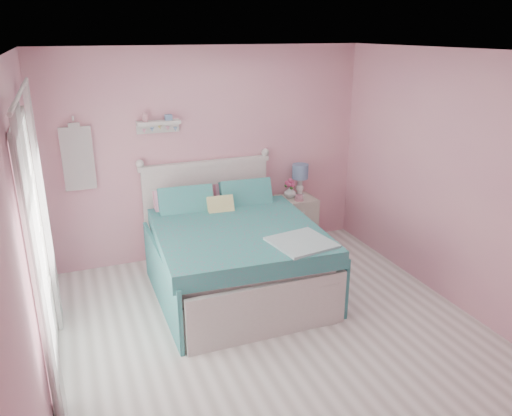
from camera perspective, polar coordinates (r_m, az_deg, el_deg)
floor at (r=4.84m, az=2.95°, el=-15.09°), size 4.50×4.50×0.00m
room_shell at (r=4.15m, az=3.33°, el=3.18°), size 4.50×4.50×4.50m
bed at (r=5.57m, az=-2.67°, el=-5.27°), size 1.78×2.18×1.24m
nightstand at (r=6.71m, az=4.57°, el=-1.54°), size 0.47×0.46×0.68m
table_lamp at (r=6.62m, az=5.07°, el=3.92°), size 0.21×0.21×0.42m
vase at (r=6.56m, az=3.91°, el=1.85°), size 0.20×0.20×0.16m
teacup at (r=6.47m, az=4.94°, el=1.18°), size 0.11×0.11×0.08m
roses at (r=6.52m, az=3.93°, el=2.83°), size 0.14×0.11×0.12m
wall_shelf at (r=5.99m, az=-11.14°, el=9.44°), size 0.50×0.15×0.25m
hanging_dress at (r=5.95m, az=-19.68°, el=5.31°), size 0.34×0.03×0.72m
french_door at (r=4.36m, az=-23.59°, el=-4.80°), size 0.04×1.32×2.16m
curtain_near at (r=3.64m, az=-23.24°, el=-7.78°), size 0.04×0.40×2.32m
curtain_far at (r=5.02m, az=-23.04°, el=-0.30°), size 0.04×0.40×2.32m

